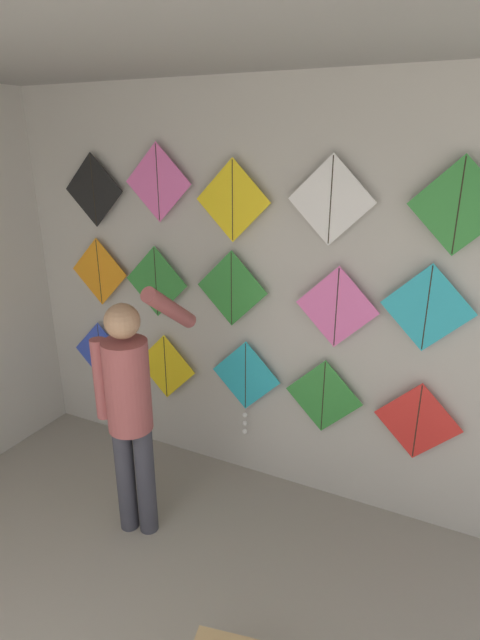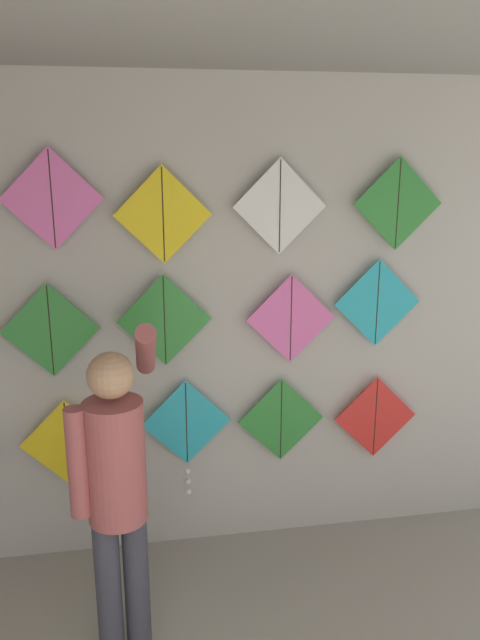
{
  "view_description": "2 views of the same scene",
  "coord_description": "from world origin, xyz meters",
  "px_view_note": "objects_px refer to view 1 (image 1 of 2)",
  "views": [
    {
      "loc": [
        1.44,
        0.53,
        2.43
      ],
      "look_at": [
        0.13,
        3.19,
        1.35
      ],
      "focal_mm": 28.0,
      "sensor_mm": 36.0,
      "label": 1
    },
    {
      "loc": [
        -0.21,
        0.03,
        2.41
      ],
      "look_at": [
        0.34,
        3.19,
        1.52
      ],
      "focal_mm": 35.0,
      "sensor_mm": 36.0,
      "label": 2
    }
  ],
  "objects_px": {
    "kite_4": "(417,422)",
    "kite_1": "(166,367)",
    "kite_11": "(158,183)",
    "kite_3": "(323,396)",
    "kite_6": "(156,282)",
    "kite_8": "(337,308)",
    "kite_13": "(331,200)",
    "kite_0": "(101,353)",
    "kite_14": "(459,206)",
    "shopkeeper": "(130,402)",
    "kite_7": "(232,289)",
    "kite_2": "(246,381)",
    "kite_12": "(233,201)",
    "kite_9": "(427,308)",
    "kite_10": "(94,190)",
    "kite_5": "(99,272)"
  },
  "relations": [
    {
      "from": "kite_12",
      "to": "kite_4",
      "type": "bearing_deg",
      "value": 0.0
    },
    {
      "from": "kite_4",
      "to": "kite_11",
      "type": "height_order",
      "value": "kite_11"
    },
    {
      "from": "kite_8",
      "to": "kite_13",
      "type": "height_order",
      "value": "kite_13"
    },
    {
      "from": "kite_2",
      "to": "kite_11",
      "type": "height_order",
      "value": "kite_11"
    },
    {
      "from": "kite_0",
      "to": "kite_7",
      "type": "relative_size",
      "value": 1.0
    },
    {
      "from": "kite_2",
      "to": "kite_9",
      "type": "bearing_deg",
      "value": 0.05
    },
    {
      "from": "kite_1",
      "to": "kite_2",
      "type": "height_order",
      "value": "kite_2"
    },
    {
      "from": "kite_8",
      "to": "kite_9",
      "type": "bearing_deg",
      "value": 0.0
    },
    {
      "from": "shopkeeper",
      "to": "kite_6",
      "type": "xyz_separation_m",
      "value": [
        -0.35,
        0.81,
        0.5
      ]
    },
    {
      "from": "kite_1",
      "to": "kite_13",
      "type": "relative_size",
      "value": 1.0
    },
    {
      "from": "kite_0",
      "to": "kite_7",
      "type": "distance_m",
      "value": 1.42
    },
    {
      "from": "kite_3",
      "to": "kite_14",
      "type": "distance_m",
      "value": 1.45
    },
    {
      "from": "kite_3",
      "to": "kite_6",
      "type": "relative_size",
      "value": 1.0
    },
    {
      "from": "shopkeeper",
      "to": "kite_9",
      "type": "xyz_separation_m",
      "value": [
        1.54,
        0.81,
        0.58
      ]
    },
    {
      "from": "kite_3",
      "to": "kite_4",
      "type": "distance_m",
      "value": 0.61
    },
    {
      "from": "kite_3",
      "to": "kite_10",
      "type": "xyz_separation_m",
      "value": [
        -1.82,
        0.0,
        1.27
      ]
    },
    {
      "from": "shopkeeper",
      "to": "kite_5",
      "type": "xyz_separation_m",
      "value": [
        -0.88,
        0.81,
        0.52
      ]
    },
    {
      "from": "kite_8",
      "to": "shopkeeper",
      "type": "bearing_deg",
      "value": -141.23
    },
    {
      "from": "shopkeeper",
      "to": "kite_0",
      "type": "relative_size",
      "value": 3.13
    },
    {
      "from": "kite_4",
      "to": "kite_10",
      "type": "height_order",
      "value": "kite_10"
    },
    {
      "from": "shopkeeper",
      "to": "kite_2",
      "type": "xyz_separation_m",
      "value": [
        0.39,
        0.81,
        -0.15
      ]
    },
    {
      "from": "kite_9",
      "to": "kite_13",
      "type": "bearing_deg",
      "value": 180.0
    },
    {
      "from": "kite_4",
      "to": "kite_6",
      "type": "relative_size",
      "value": 1.0
    },
    {
      "from": "kite_2",
      "to": "kite_9",
      "type": "xyz_separation_m",
      "value": [
        1.15,
        0.0,
        0.72
      ]
    },
    {
      "from": "kite_10",
      "to": "kite_12",
      "type": "height_order",
      "value": "kite_10"
    },
    {
      "from": "kite_0",
      "to": "kite_8",
      "type": "bearing_deg",
      "value": 0.0
    },
    {
      "from": "kite_14",
      "to": "kite_0",
      "type": "bearing_deg",
      "value": 180.0
    },
    {
      "from": "kite_12",
      "to": "kite_13",
      "type": "relative_size",
      "value": 1.0
    },
    {
      "from": "kite_9",
      "to": "kite_8",
      "type": "bearing_deg",
      "value": 180.0
    },
    {
      "from": "kite_6",
      "to": "kite_0",
      "type": "bearing_deg",
      "value": 180.0
    },
    {
      "from": "kite_5",
      "to": "kite_9",
      "type": "height_order",
      "value": "kite_9"
    },
    {
      "from": "kite_1",
      "to": "kite_10",
      "type": "height_order",
      "value": "kite_10"
    },
    {
      "from": "shopkeeper",
      "to": "kite_7",
      "type": "relative_size",
      "value": 3.13
    },
    {
      "from": "kite_0",
      "to": "kite_14",
      "type": "height_order",
      "value": "kite_14"
    },
    {
      "from": "kite_0",
      "to": "kite_3",
      "type": "height_order",
      "value": "kite_3"
    },
    {
      "from": "kite_5",
      "to": "kite_7",
      "type": "distance_m",
      "value": 1.16
    },
    {
      "from": "kite_4",
      "to": "kite_1",
      "type": "bearing_deg",
      "value": 180.0
    },
    {
      "from": "kite_1",
      "to": "kite_2",
      "type": "bearing_deg",
      "value": -0.09
    },
    {
      "from": "kite_2",
      "to": "kite_4",
      "type": "bearing_deg",
      "value": 0.05
    },
    {
      "from": "kite_2",
      "to": "kite_12",
      "type": "bearing_deg",
      "value": 179.38
    },
    {
      "from": "shopkeeper",
      "to": "kite_6",
      "type": "distance_m",
      "value": 1.01
    },
    {
      "from": "kite_2",
      "to": "kite_10",
      "type": "distance_m",
      "value": 1.79
    },
    {
      "from": "shopkeeper",
      "to": "kite_14",
      "type": "height_order",
      "value": "kite_14"
    },
    {
      "from": "kite_1",
      "to": "kite_2",
      "type": "distance_m",
      "value": 0.69
    },
    {
      "from": "kite_0",
      "to": "kite_2",
      "type": "bearing_deg",
      "value": -0.05
    },
    {
      "from": "kite_3",
      "to": "kite_4",
      "type": "bearing_deg",
      "value": 0.0
    },
    {
      "from": "shopkeeper",
      "to": "kite_5",
      "type": "height_order",
      "value": "kite_5"
    },
    {
      "from": "kite_10",
      "to": "kite_8",
      "type": "bearing_deg",
      "value": 0.0
    },
    {
      "from": "kite_4",
      "to": "kite_6",
      "type": "xyz_separation_m",
      "value": [
        -1.92,
        0.0,
        0.66
      ]
    },
    {
      "from": "kite_2",
      "to": "kite_6",
      "type": "xyz_separation_m",
      "value": [
        -0.73,
        0.0,
        0.65
      ]
    }
  ]
}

